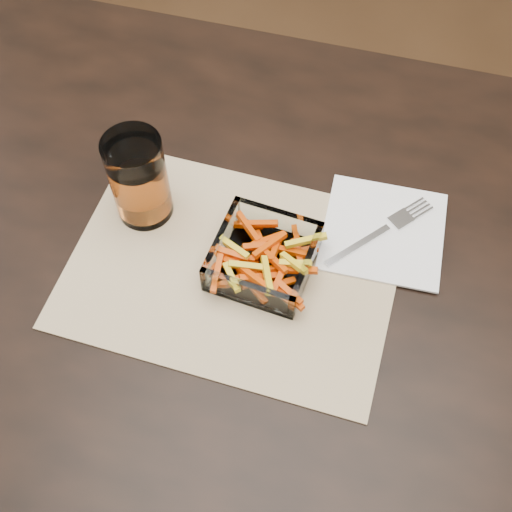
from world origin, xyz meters
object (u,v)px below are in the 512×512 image
object	(u,v)px
dining_table	(308,290)
glass_bowl	(263,258)
tumbler	(139,181)
fork	(382,230)

from	to	relation	value
dining_table	glass_bowl	size ratio (longest dim) A/B	11.25
glass_bowl	tumbler	size ratio (longest dim) A/B	1.00
tumbler	glass_bowl	bearing A→B (deg)	-14.39
dining_table	glass_bowl	bearing A→B (deg)	-155.25
dining_table	tumbler	bearing A→B (deg)	175.62
glass_bowl	dining_table	bearing A→B (deg)	24.75
glass_bowl	fork	size ratio (longest dim) A/B	0.91
tumbler	fork	distance (m)	0.35
dining_table	glass_bowl	distance (m)	0.13
dining_table	tumbler	size ratio (longest dim) A/B	11.20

